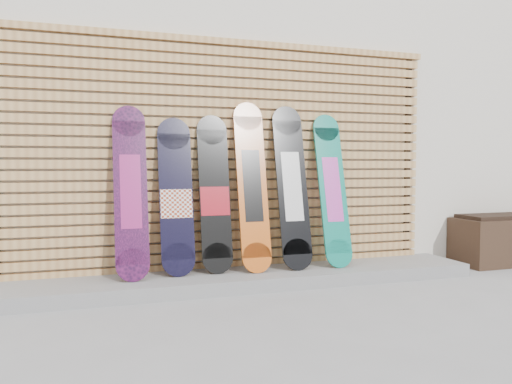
# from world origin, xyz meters

# --- Properties ---
(ground) EXTENTS (80.00, 80.00, 0.00)m
(ground) POSITION_xyz_m (0.00, 0.00, 0.00)
(ground) COLOR gray
(ground) RESTS_ON ground
(building) EXTENTS (12.00, 5.00, 3.60)m
(building) POSITION_xyz_m (0.50, 3.50, 1.80)
(building) COLOR beige
(building) RESTS_ON ground
(concrete_step) EXTENTS (4.60, 0.70, 0.12)m
(concrete_step) POSITION_xyz_m (-0.15, 0.68, 0.06)
(concrete_step) COLOR gray
(concrete_step) RESTS_ON ground
(slat_wall) EXTENTS (4.26, 0.08, 2.29)m
(slat_wall) POSITION_xyz_m (-0.15, 0.97, 1.21)
(slat_wall) COLOR #B6844C
(slat_wall) RESTS_ON ground
(planter_box) EXTENTS (1.23, 0.51, 0.56)m
(planter_box) POSITION_xyz_m (3.02, 0.73, 0.27)
(planter_box) COLOR black
(planter_box) RESTS_ON ground
(snowboard_0) EXTENTS (0.28, 0.37, 1.51)m
(snowboard_0) POSITION_xyz_m (-1.08, 0.76, 0.87)
(snowboard_0) COLOR black
(snowboard_0) RESTS_ON concrete_step
(snowboard_1) EXTENTS (0.30, 0.30, 1.42)m
(snowboard_1) POSITION_xyz_m (-0.68, 0.79, 0.82)
(snowboard_1) COLOR black
(snowboard_1) RESTS_ON concrete_step
(snowboard_2) EXTENTS (0.28, 0.29, 1.45)m
(snowboard_2) POSITION_xyz_m (-0.32, 0.80, 0.83)
(snowboard_2) COLOR black
(snowboard_2) RESTS_ON concrete_step
(snowboard_3) EXTENTS (0.28, 0.37, 1.58)m
(snowboard_3) POSITION_xyz_m (0.03, 0.76, 0.91)
(snowboard_3) COLOR #CB5715
(snowboard_3) RESTS_ON concrete_step
(snowboard_4) EXTENTS (0.30, 0.38, 1.56)m
(snowboard_4) POSITION_xyz_m (0.42, 0.76, 0.90)
(snowboard_4) COLOR black
(snowboard_4) RESTS_ON concrete_step
(snowboard_5) EXTENTS (0.28, 0.39, 1.49)m
(snowboard_5) POSITION_xyz_m (0.85, 0.75, 0.86)
(snowboard_5) COLOR #0C7865
(snowboard_5) RESTS_ON concrete_step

